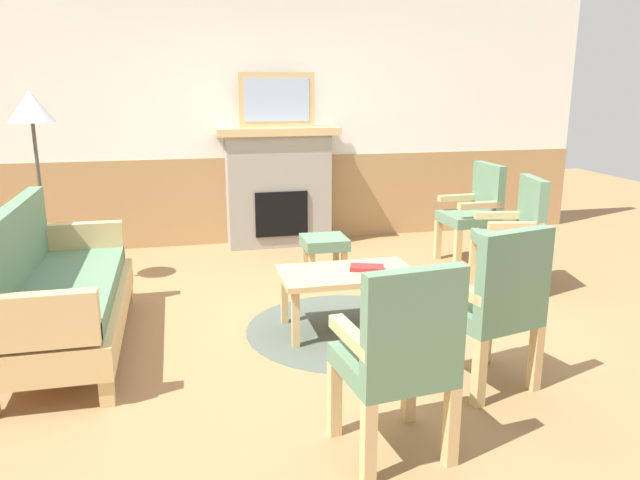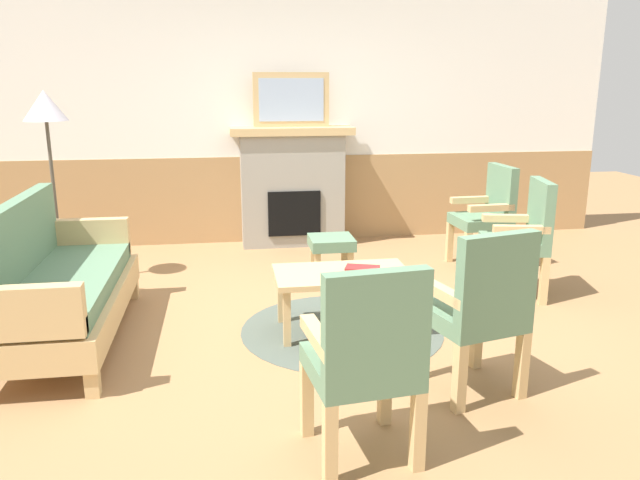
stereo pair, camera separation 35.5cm
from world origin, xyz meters
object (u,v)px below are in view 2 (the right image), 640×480
Objects in this scene: fireplace at (292,185)px; footstool at (331,245)px; couch at (59,287)px; coffee_table at (342,279)px; armchair_front_center at (366,355)px; framed_picture at (291,100)px; book_on_table at (362,269)px; armchair_near_fireplace at (488,212)px; floor_lamp_by_couch at (46,118)px; armchair_front_left at (480,305)px; armchair_by_window_left at (523,233)px.

footstool is at bearing -78.92° from fireplace.
coffee_table is (1.94, -0.10, -0.01)m from couch.
footstool is (0.23, -1.18, -0.37)m from fireplace.
fireplace is 4.08m from armchair_front_center.
framed_picture is 3.35× the size of book_on_table.
floor_lamp_by_couch is (-3.93, 0.04, 0.91)m from armchair_near_fireplace.
framed_picture reaches higher than book_on_table.
couch reaches higher than footstool.
armchair_front_center is (-0.10, -4.07, -0.11)m from fireplace.
coffee_table is 0.57× the size of floor_lamp_by_couch.
floor_lamp_by_couch is at bearing -153.56° from fireplace.
armchair_front_center is 3.75m from floor_lamp_by_couch.
fireplace is 3.25× the size of footstool.
book_on_table is at bearing 112.74° from armchair_front_left.
footstool is 1.69m from armchair_by_window_left.
couch is at bearing -127.70° from framed_picture.
armchair_front_left is at bearing -79.30° from framed_picture.
footstool is at bearing 100.51° from armchair_front_left.
armchair_by_window_left is (1.69, -1.99, -0.11)m from fireplace.
armchair_near_fireplace is 4.04m from floor_lamp_by_couch.
book_on_table is at bearing 1.70° from coffee_table.
armchair_front_left and armchair_front_center have the same top height.
coffee_table is 4.02× the size of book_on_table.
armchair_by_window_left is (1.46, 0.51, 0.08)m from book_on_table.
couch is 1.94m from coffee_table.
armchair_near_fireplace reaches higher than book_on_table.
book_on_table is at bearing -160.90° from armchair_by_window_left.
fireplace is 3.60m from armchair_front_left.
framed_picture is at bearing 90.00° from fireplace.
armchair_front_left is 3.87m from floor_lamp_by_couch.
couch is at bearing -149.65° from footstool.
fireplace is 1.35× the size of coffee_table.
armchair_front_left is (-1.09, -2.42, 0.00)m from armchair_near_fireplace.
couch is 1.88× the size of coffee_table.
footstool is at bearing -2.35° from floor_lamp_by_couch.
book_on_table is (0.15, 0.00, 0.07)m from coffee_table.
framed_picture is at bearing 130.39° from armchair_by_window_left.
armchair_near_fireplace and armchair_front_center have the same top height.
framed_picture reaches higher than armchair_near_fireplace.
armchair_front_left is (0.44, -2.36, 0.25)m from footstool.
floor_lamp_by_couch is at bearing 124.65° from armchair_front_center.
framed_picture reaches higher than armchair_front_center.
couch is (-1.86, -2.40, -1.16)m from framed_picture.
floor_lamp_by_couch is (-3.86, 0.91, 0.91)m from armchair_by_window_left.
framed_picture is 4.20m from armchair_front_center.
armchair_front_center reaches higher than footstool.
armchair_front_center is at bearing -130.69° from armchair_by_window_left.
coffee_table is at bearing -162.38° from armchair_by_window_left.
fireplace reaches higher than coffee_table.
fireplace is at bearing 95.28° from book_on_table.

